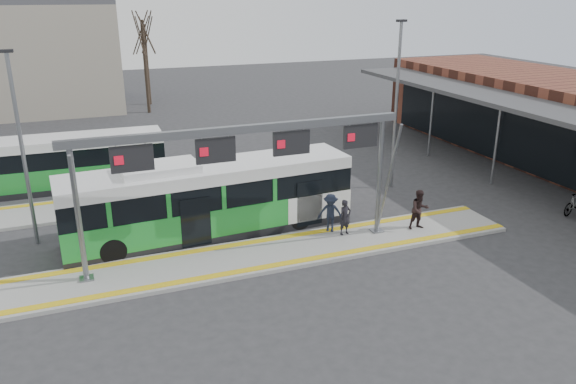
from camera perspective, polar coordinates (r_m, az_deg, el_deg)
name	(u,v)px	position (r m, az deg, el deg)	size (l,w,h in m)	color
ground	(259,257)	(22.58, -2.96, -6.65)	(120.00, 120.00, 0.00)	#2D2D30
platform_main	(259,256)	(22.54, -2.96, -6.48)	(22.00, 3.00, 0.15)	gray
platform_second	(133,202)	(29.10, -15.49, -0.99)	(20.00, 3.00, 0.15)	gray
tactile_main	(259,254)	(22.50, -2.97, -6.28)	(22.00, 2.65, 0.02)	gold
tactile_second	(130,193)	(30.15, -15.75, -0.12)	(20.00, 0.35, 0.02)	gold
gantry	(246,153)	(21.16, -4.28, 3.99)	(13.00, 1.68, 5.20)	slate
hero_bus	(210,200)	(24.35, -7.97, -0.79)	(12.52, 3.36, 3.41)	black
bg_bus_green	(55,164)	(32.21, -22.57, 2.65)	(11.27, 2.66, 2.80)	black
passenger_a	(345,217)	(24.08, 5.82, -2.56)	(0.56, 0.37, 1.55)	black
passenger_b	(419,210)	(25.13, 13.21, -1.75)	(0.87, 0.67, 1.78)	black
passenger_c	(330,213)	(24.29, 4.33, -2.12)	(1.10, 0.63, 1.70)	black
bicycle_d	(575,204)	(29.86, 27.15, -1.05)	(0.50, 1.78, 1.07)	gray
tree_left	(143,33)	(50.14, -14.55, 15.34)	(1.40, 1.40, 8.82)	#382B21
tree_mid	(145,36)	(54.04, -14.36, 15.12)	(1.40, 1.40, 8.18)	#382B21
lamp_west	(22,146)	(24.64, -25.43, 4.21)	(0.50, 0.25, 7.97)	slate
lamp_east	(396,103)	(29.80, 10.94, 8.91)	(0.50, 0.25, 8.71)	slate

